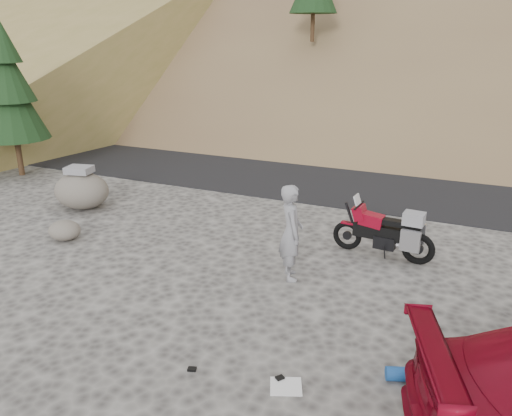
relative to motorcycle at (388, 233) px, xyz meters
The scene contains 12 objects.
ground 3.25m from the motorcycle, 116.89° to the right, with size 140.00×140.00×0.00m, color #403D3B.
road 6.34m from the motorcycle, 103.24° to the left, with size 120.00×7.00×0.05m, color black.
conifer_verge 12.77m from the motorcycle, behind, with size 2.20×2.20×5.04m.
motorcycle is the anchor object (origin of this frame).
man 2.36m from the motorcycle, 131.80° to the right, with size 0.69×0.45×1.88m, color gray.
boulder 8.14m from the motorcycle, behind, with size 1.53×1.31×1.16m.
small_rock 7.25m from the motorcycle, 163.48° to the right, with size 0.85×0.79×0.45m.
gear_white_cloth 4.81m from the motorcycle, 95.39° to the right, with size 0.42×0.38×0.01m, color white.
gear_blue_mat 4.11m from the motorcycle, 76.18° to the right, with size 0.20×0.20×0.49m, color #17478F.
gear_bottle 4.51m from the motorcycle, 63.76° to the right, with size 0.09×0.09×0.25m, color #17478F.
gear_glove_a 5.31m from the motorcycle, 109.77° to the right, with size 0.12×0.09×0.03m, color black.
gear_glove_b 4.72m from the motorcycle, 97.13° to the right, with size 0.12×0.09×0.04m, color black.
Camera 1 is at (2.90, -7.13, 4.48)m, focal length 35.00 mm.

